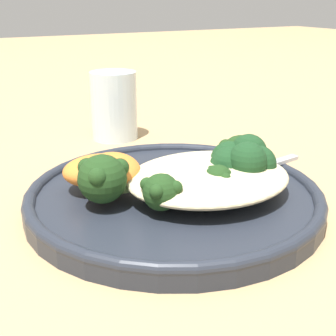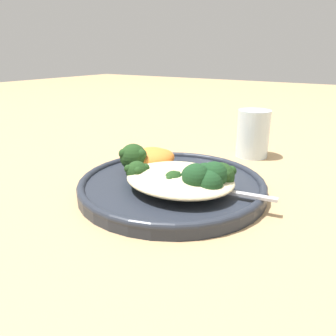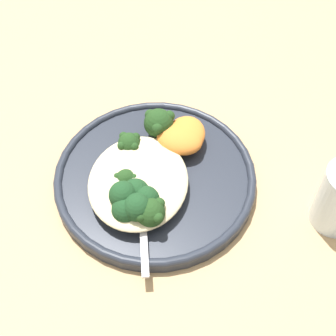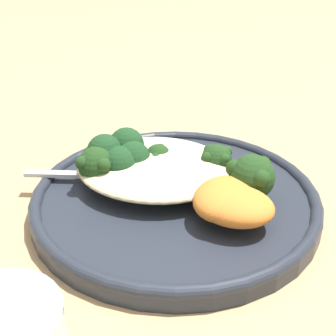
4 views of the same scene
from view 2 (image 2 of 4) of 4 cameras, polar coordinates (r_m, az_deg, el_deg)
name	(u,v)px [view 2 (image 2 of 4)]	position (r m, az deg, el deg)	size (l,w,h in m)	color
ground_plane	(173,197)	(0.48, 0.95, -5.04)	(4.00, 4.00, 0.00)	tan
plate	(172,185)	(0.49, 0.67, -2.95)	(0.28, 0.28, 0.02)	#232833
quinoa_mound	(180,179)	(0.46, 2.03, -1.87)	(0.16, 0.13, 0.02)	beige
broccoli_stalk_0	(142,160)	(0.52, -4.62, 1.47)	(0.13, 0.06, 0.04)	#8EB25B
broccoli_stalk_1	(148,172)	(0.48, -3.55, -0.67)	(0.08, 0.10, 0.03)	#8EB25B
broccoli_stalk_2	(175,180)	(0.45, 1.21, -2.02)	(0.04, 0.08, 0.03)	#8EB25B
broccoli_stalk_3	(216,176)	(0.46, 8.44, -1.33)	(0.10, 0.04, 0.04)	#8EB25B
sweet_potato_chunk_0	(154,157)	(0.55, -2.47, 2.01)	(0.07, 0.06, 0.03)	orange
sweet_potato_chunk_1	(156,158)	(0.53, -2.10, 1.71)	(0.07, 0.05, 0.03)	orange
kale_tuft	(204,178)	(0.44, 6.26, -1.66)	(0.06, 0.06, 0.04)	#193D1E
spoon	(217,189)	(0.45, 8.47, -3.59)	(0.11, 0.04, 0.01)	#B7B7BC
water_glass	(253,134)	(0.68, 14.59, 5.82)	(0.06, 0.06, 0.09)	silver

